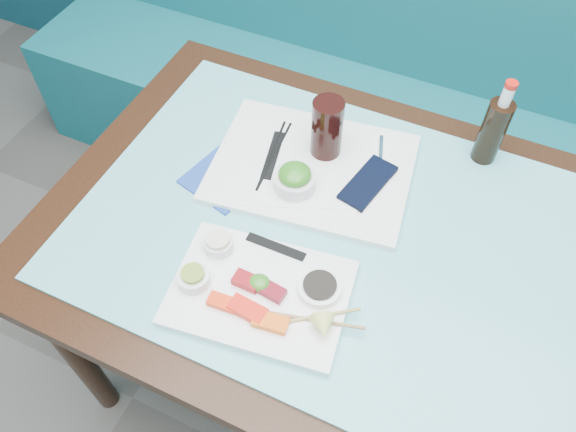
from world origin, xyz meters
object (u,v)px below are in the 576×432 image
at_px(booth_bench, 436,121).
at_px(cola_bottle_body, 492,132).
at_px(cola_glass, 327,128).
at_px(sashimi_plate, 260,293).
at_px(seaweed_bowl, 295,182).
at_px(blue_napkin, 224,178).
at_px(dining_table, 361,263).
at_px(serving_tray, 312,168).

xyz_separation_m(booth_bench, cola_bottle_body, (0.17, -0.50, 0.46)).
bearing_deg(cola_bottle_body, cola_glass, -155.67).
bearing_deg(sashimi_plate, cola_glass, 86.16).
distance_m(seaweed_bowl, blue_napkin, 0.17).
bearing_deg(dining_table, cola_bottle_body, 63.67).
relative_size(cola_glass, cola_bottle_body, 0.91).
relative_size(booth_bench, blue_napkin, 19.73).
bearing_deg(serving_tray, seaweed_bowl, -105.29).
relative_size(dining_table, seaweed_bowl, 14.94).
bearing_deg(sashimi_plate, cola_bottle_body, 52.81).
distance_m(dining_table, cola_glass, 0.31).
bearing_deg(seaweed_bowl, dining_table, -17.05).
bearing_deg(booth_bench, sashimi_plate, -97.82).
height_order(sashimi_plate, seaweed_bowl, seaweed_bowl).
height_order(booth_bench, seaweed_bowl, booth_bench).
bearing_deg(serving_tray, booth_bench, 68.00).
distance_m(booth_bench, blue_napkin, 0.97).
relative_size(dining_table, blue_napkin, 9.21).
height_order(dining_table, cola_bottle_body, cola_bottle_body).
distance_m(dining_table, cola_bottle_body, 0.42).
distance_m(cola_glass, cola_bottle_body, 0.37).
bearing_deg(seaweed_bowl, sashimi_plate, -80.24).
height_order(booth_bench, serving_tray, booth_bench).
height_order(dining_table, seaweed_bowl, seaweed_bowl).
bearing_deg(serving_tray, sashimi_plate, -91.69).
bearing_deg(booth_bench, blue_napkin, -113.48).
height_order(serving_tray, seaweed_bowl, seaweed_bowl).
height_order(booth_bench, blue_napkin, booth_bench).
distance_m(serving_tray, cola_glass, 0.10).
bearing_deg(sashimi_plate, booth_bench, 74.59).
xyz_separation_m(seaweed_bowl, blue_napkin, (-0.16, -0.03, -0.03)).
bearing_deg(booth_bench, cola_bottle_body, -71.24).
bearing_deg(blue_napkin, booth_bench, 66.52).
bearing_deg(blue_napkin, cola_bottle_body, 31.16).
distance_m(serving_tray, seaweed_bowl, 0.08).
bearing_deg(booth_bench, cola_glass, -104.64).
distance_m(dining_table, blue_napkin, 0.37).
xyz_separation_m(booth_bench, sashimi_plate, (-0.14, -1.05, 0.39)).
bearing_deg(cola_glass, blue_napkin, -138.43).
distance_m(sashimi_plate, cola_glass, 0.41).
distance_m(booth_bench, serving_tray, 0.83).
xyz_separation_m(dining_table, cola_bottle_body, (0.17, 0.34, 0.17)).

